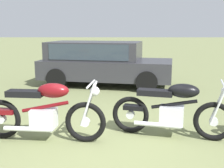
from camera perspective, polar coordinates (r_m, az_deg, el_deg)
The scene contains 4 objects.
ground_plane at distance 4.85m, azimuth -1.58°, elevation -11.69°, with size 120.00×120.00×0.00m, color olive.
motorcycle_maroon at distance 5.02m, azimuth -13.11°, elevation -5.30°, with size 2.12×0.64×1.02m.
motorcycle_black at distance 5.16m, azimuth 11.59°, elevation -4.90°, with size 2.03×0.85×1.02m.
car_charcoal at distance 9.67m, azimuth -2.18°, elevation 4.66°, with size 4.48×2.65×1.43m.
Camera 1 is at (0.16, -4.49, 1.85)m, focal length 47.16 mm.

